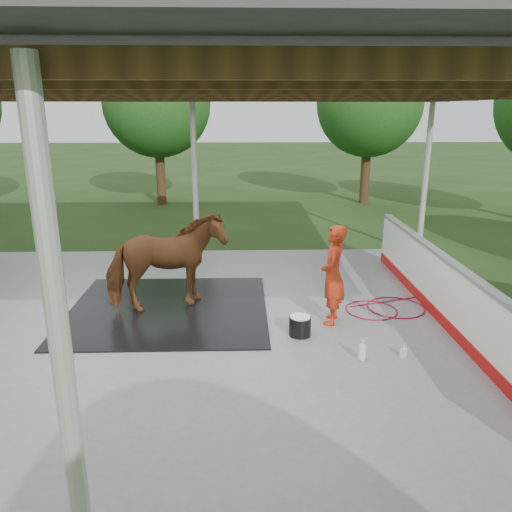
{
  "coord_description": "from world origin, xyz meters",
  "views": [
    {
      "loc": [
        1.14,
        -7.56,
        3.6
      ],
      "look_at": [
        1.39,
        0.9,
        1.1
      ],
      "focal_mm": 35.0,
      "sensor_mm": 36.0,
      "label": 1
    }
  ],
  "objects_px": {
    "horse": "(166,263)",
    "handler": "(333,275)",
    "dasher_board": "(453,299)",
    "wash_bucket": "(300,326)"
  },
  "relations": [
    {
      "from": "horse",
      "to": "handler",
      "type": "bearing_deg",
      "value": -123.91
    },
    {
      "from": "handler",
      "to": "dasher_board",
      "type": "bearing_deg",
      "value": 93.79
    },
    {
      "from": "dasher_board",
      "to": "handler",
      "type": "relative_size",
      "value": 4.65
    },
    {
      "from": "dasher_board",
      "to": "wash_bucket",
      "type": "bearing_deg",
      "value": -177.01
    },
    {
      "from": "horse",
      "to": "handler",
      "type": "height_order",
      "value": "horse"
    },
    {
      "from": "dasher_board",
      "to": "horse",
      "type": "relative_size",
      "value": 3.84
    },
    {
      "from": "horse",
      "to": "wash_bucket",
      "type": "xyz_separation_m",
      "value": [
        2.29,
        -1.15,
        -0.74
      ]
    },
    {
      "from": "horse",
      "to": "handler",
      "type": "xyz_separation_m",
      "value": [
        2.9,
        -0.64,
        -0.05
      ]
    },
    {
      "from": "handler",
      "to": "horse",
      "type": "bearing_deg",
      "value": -87.67
    },
    {
      "from": "dasher_board",
      "to": "horse",
      "type": "xyz_separation_m",
      "value": [
        -4.82,
        1.02,
        0.36
      ]
    }
  ]
}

